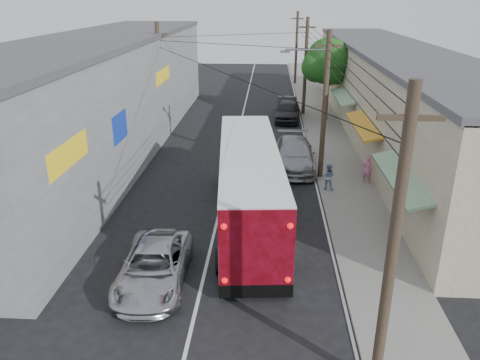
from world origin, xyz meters
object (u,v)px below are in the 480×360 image
object	(u,v)px
parked_suv	(294,155)
parked_car_mid	(288,111)
parked_car_far	(287,106)
pedestrian_near	(367,169)
coach_bus	(249,185)
jeepney	(154,266)
pedestrian_far	(328,177)

from	to	relation	value
parked_suv	parked_car_mid	world-z (taller)	parked_suv
parked_car_far	pedestrian_near	bearing A→B (deg)	-73.10
coach_bus	jeepney	xyz separation A→B (m)	(-3.12, -5.14, -1.10)
parked_car_mid	parked_car_far	size ratio (longest dim) A/B	1.06
coach_bus	parked_suv	xyz separation A→B (m)	(2.36, 7.26, -0.97)
parked_car_mid	pedestrian_near	distance (m)	14.30
jeepney	pedestrian_near	bearing A→B (deg)	44.77
jeepney	parked_suv	bearing A→B (deg)	63.82
pedestrian_near	coach_bus	bearing A→B (deg)	54.57
parked_car_far	pedestrian_far	size ratio (longest dim) A/B	3.23
parked_suv	parked_car_far	xyz separation A→B (m)	(0.00, 13.30, -0.08)
coach_bus	parked_car_far	world-z (taller)	coach_bus
jeepney	parked_car_far	world-z (taller)	parked_car_far
coach_bus	parked_suv	bearing A→B (deg)	67.21
jeepney	parked_car_mid	xyz separation A→B (m)	(5.47, 23.78, 0.12)
parked_car_far	pedestrian_near	world-z (taller)	pedestrian_near
parked_car_mid	pedestrian_far	bearing A→B (deg)	-79.43
jeepney	parked_car_far	bearing A→B (deg)	75.61
coach_bus	parked_car_far	xyz separation A→B (m)	(2.36, 20.56, -1.05)
parked_car_mid	pedestrian_far	xyz separation A→B (m)	(1.60, -14.87, 0.01)
parked_suv	pedestrian_far	size ratio (longest dim) A/B	4.07
jeepney	pedestrian_far	size ratio (longest dim) A/B	3.56
coach_bus	jeepney	distance (m)	6.11
parked_car_mid	jeepney	bearing A→B (deg)	-98.54
parked_suv	coach_bus	bearing A→B (deg)	-107.66
parked_car_far	parked_car_mid	bearing A→B (deg)	-86.70
parked_car_far	pedestrian_near	distance (m)	16.17
coach_bus	pedestrian_far	size ratio (longest dim) A/B	8.72
parked_car_mid	parked_suv	bearing A→B (deg)	-85.57
jeepney	pedestrian_far	bearing A→B (deg)	49.17
coach_bus	pedestrian_far	world-z (taller)	coach_bus
parked_car_far	jeepney	bearing A→B (deg)	-98.72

